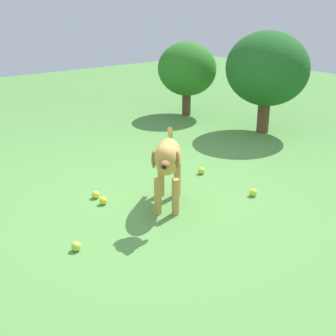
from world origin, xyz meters
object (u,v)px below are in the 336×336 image
Objects in this scene: tennis_ball_1 at (253,192)px; tennis_ball_4 at (103,201)px; tennis_ball_2 at (76,246)px; tennis_ball_0 at (201,171)px; tennis_ball_3 at (96,195)px; dog at (168,160)px.

tennis_ball_1 is 1.00× the size of tennis_ball_4.
tennis_ball_1 is at bearing 86.01° from tennis_ball_2.
tennis_ball_0 is 1.00× the size of tennis_ball_3.
tennis_ball_4 is at bearing -119.83° from tennis_ball_1.
tennis_ball_0 and tennis_ball_1 have the same top height.
tennis_ball_0 is at bearing 91.00° from tennis_ball_4.
tennis_ball_4 is (0.02, -1.09, 0.00)m from tennis_ball_0.
dog is 0.85m from tennis_ball_1.
tennis_ball_4 is (0.14, -0.01, 0.00)m from tennis_ball_3.
tennis_ball_1 is at bearing 54.62° from tennis_ball_3.
dog is 0.65m from tennis_ball_4.
tennis_ball_0 is 1.68m from tennis_ball_2.
tennis_ball_1 and tennis_ball_2 have the same top height.
tennis_ball_4 is at bearing 135.98° from tennis_ball_2.
tennis_ball_1 is at bearing 1.26° from tennis_ball_0.
tennis_ball_4 is (-0.63, -1.10, 0.00)m from tennis_ball_1.
tennis_ball_2 is (-0.11, -1.60, 0.00)m from tennis_ball_1.
tennis_ball_1 is at bearing 109.51° from dog.
dog is 0.88m from tennis_ball_0.
tennis_ball_3 is at bearing -96.63° from tennis_ball_0.
dog is at bearing 100.23° from tennis_ball_2.
dog reaches higher than tennis_ball_4.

